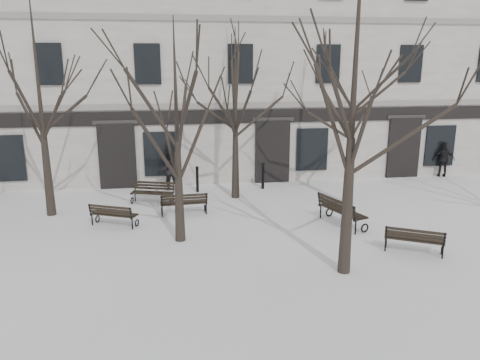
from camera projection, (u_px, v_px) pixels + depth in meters
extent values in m
plane|color=white|center=(215.00, 252.00, 13.89)|extent=(100.00, 100.00, 0.00)
cube|color=silver|center=(189.00, 62.00, 24.98)|extent=(40.00, 10.00, 11.00)
cube|color=gray|center=(196.00, 106.00, 20.63)|extent=(40.00, 0.12, 0.25)
cube|color=gray|center=(194.00, 18.00, 19.72)|extent=(40.00, 0.12, 0.25)
cube|color=black|center=(196.00, 117.00, 20.75)|extent=(40.00, 0.10, 0.60)
cube|color=black|center=(7.00, 158.00, 19.92)|extent=(1.50, 0.14, 2.00)
cube|color=black|center=(117.00, 156.00, 20.61)|extent=(1.60, 0.22, 2.90)
cube|color=#2D2B28|center=(115.00, 122.00, 20.20)|extent=(1.90, 0.08, 0.18)
cube|color=black|center=(161.00, 154.00, 20.89)|extent=(1.50, 0.14, 2.00)
cube|color=black|center=(272.00, 152.00, 21.66)|extent=(1.60, 0.22, 2.90)
cube|color=#2D2B28|center=(273.00, 119.00, 21.25)|extent=(1.90, 0.08, 0.18)
cube|color=black|center=(312.00, 149.00, 21.94)|extent=(1.50, 0.14, 2.00)
cube|color=black|center=(403.00, 148.00, 22.63)|extent=(1.60, 0.22, 2.90)
cube|color=#2D2B28|center=(407.00, 117.00, 22.22)|extent=(1.90, 0.08, 0.18)
cube|color=black|center=(440.00, 146.00, 22.91)|extent=(1.50, 0.14, 2.00)
cube|color=black|center=(49.00, 64.00, 19.27)|extent=(1.10, 0.14, 1.70)
cube|color=black|center=(148.00, 64.00, 19.87)|extent=(1.10, 0.14, 1.70)
cube|color=black|center=(240.00, 64.00, 20.47)|extent=(1.10, 0.14, 1.70)
cube|color=black|center=(328.00, 64.00, 21.07)|extent=(1.10, 0.14, 1.70)
cube|color=black|center=(411.00, 64.00, 21.67)|extent=(1.10, 0.14, 1.70)
cone|color=black|center=(179.00, 197.00, 14.48)|extent=(0.34, 0.34, 2.84)
cone|color=black|center=(347.00, 207.00, 12.15)|extent=(0.34, 0.34, 3.64)
cone|color=black|center=(47.00, 169.00, 16.87)|extent=(0.34, 0.34, 3.44)
cone|color=black|center=(235.00, 164.00, 19.16)|extent=(0.34, 0.34, 2.86)
cone|color=black|center=(349.00, 161.00, 18.24)|extent=(0.34, 0.34, 3.49)
torus|color=black|center=(137.00, 223.00, 16.05)|extent=(0.15, 0.26, 0.26)
cylinder|color=black|center=(132.00, 224.00, 15.73)|extent=(0.05, 0.05, 0.41)
cube|color=black|center=(134.00, 217.00, 15.83)|extent=(0.25, 0.47, 0.05)
torus|color=black|center=(98.00, 219.00, 16.44)|extent=(0.15, 0.26, 0.26)
cylinder|color=black|center=(92.00, 220.00, 16.12)|extent=(0.05, 0.05, 0.41)
cube|color=black|center=(94.00, 213.00, 16.22)|extent=(0.25, 0.47, 0.05)
cube|color=black|center=(117.00, 212.00, 16.21)|extent=(1.51, 0.74, 0.03)
cube|color=black|center=(115.00, 213.00, 16.09)|extent=(1.51, 0.74, 0.03)
cube|color=black|center=(113.00, 215.00, 15.97)|extent=(1.51, 0.74, 0.03)
cube|color=black|center=(111.00, 216.00, 15.85)|extent=(1.51, 0.74, 0.03)
cube|color=black|center=(110.00, 213.00, 15.79)|extent=(1.49, 0.70, 0.08)
cube|color=black|center=(110.00, 210.00, 15.75)|extent=(1.49, 0.70, 0.08)
cube|color=black|center=(109.00, 207.00, 15.70)|extent=(1.49, 0.70, 0.08)
cylinder|color=black|center=(131.00, 214.00, 15.57)|extent=(0.09, 0.13, 0.45)
cylinder|color=black|center=(90.00, 210.00, 15.96)|extent=(0.09, 0.13, 0.45)
torus|color=black|center=(442.00, 250.00, 13.71)|extent=(0.17, 0.26, 0.27)
cylinder|color=black|center=(443.00, 252.00, 13.39)|extent=(0.05, 0.05, 0.42)
cube|color=black|center=(443.00, 243.00, 13.49)|extent=(0.29, 0.47, 0.05)
torus|color=black|center=(386.00, 243.00, 14.24)|extent=(0.17, 0.26, 0.27)
cylinder|color=black|center=(385.00, 245.00, 13.92)|extent=(0.05, 0.05, 0.42)
cube|color=black|center=(386.00, 236.00, 14.02)|extent=(0.29, 0.47, 0.05)
cube|color=black|center=(414.00, 237.00, 13.93)|extent=(1.50, 0.89, 0.03)
cube|color=black|center=(414.00, 238.00, 13.82)|extent=(1.50, 0.89, 0.03)
cube|color=black|center=(414.00, 240.00, 13.70)|extent=(1.50, 0.89, 0.03)
cube|color=black|center=(414.00, 241.00, 13.58)|extent=(1.50, 0.89, 0.03)
cube|color=black|center=(415.00, 238.00, 13.52)|extent=(1.47, 0.85, 0.08)
cube|color=black|center=(415.00, 234.00, 13.47)|extent=(1.47, 0.85, 0.08)
cube|color=black|center=(415.00, 231.00, 13.43)|extent=(1.47, 0.85, 0.08)
cylinder|color=black|center=(444.00, 240.00, 13.22)|extent=(0.10, 0.13, 0.46)
cylinder|color=black|center=(386.00, 233.00, 13.75)|extent=(0.10, 0.13, 0.46)
torus|color=black|center=(132.00, 201.00, 18.61)|extent=(0.13, 0.27, 0.27)
cylinder|color=black|center=(135.00, 196.00, 18.91)|extent=(0.05, 0.05, 0.42)
cube|color=black|center=(133.00, 192.00, 18.70)|extent=(0.20, 0.51, 0.05)
torus|color=black|center=(171.00, 202.00, 18.37)|extent=(0.13, 0.27, 0.27)
cylinder|color=black|center=(173.00, 198.00, 18.68)|extent=(0.05, 0.05, 0.42)
cube|color=black|center=(172.00, 194.00, 18.46)|extent=(0.20, 0.51, 0.05)
cube|color=black|center=(151.00, 194.00, 18.38)|extent=(1.64, 0.59, 0.03)
cube|color=black|center=(152.00, 193.00, 18.50)|extent=(1.64, 0.59, 0.03)
cube|color=black|center=(153.00, 192.00, 18.63)|extent=(1.64, 0.59, 0.03)
cube|color=black|center=(154.00, 191.00, 18.75)|extent=(1.64, 0.59, 0.03)
cube|color=black|center=(154.00, 188.00, 18.76)|extent=(1.62, 0.54, 0.08)
cube|color=black|center=(154.00, 185.00, 18.75)|extent=(1.62, 0.54, 0.08)
cube|color=black|center=(154.00, 183.00, 18.74)|extent=(1.62, 0.54, 0.08)
cylinder|color=black|center=(135.00, 186.00, 18.88)|extent=(0.08, 0.14, 0.47)
cylinder|color=black|center=(173.00, 188.00, 18.65)|extent=(0.08, 0.14, 0.47)
torus|color=black|center=(205.00, 208.00, 17.65)|extent=(0.06, 0.28, 0.28)
cylinder|color=black|center=(206.00, 209.00, 17.30)|extent=(0.05, 0.05, 0.43)
cube|color=black|center=(206.00, 202.00, 17.41)|extent=(0.08, 0.52, 0.05)
torus|color=black|center=(162.00, 211.00, 17.31)|extent=(0.06, 0.28, 0.28)
cylinder|color=black|center=(162.00, 212.00, 16.97)|extent=(0.05, 0.05, 0.43)
cube|color=black|center=(162.00, 205.00, 17.08)|extent=(0.08, 0.52, 0.05)
cube|color=black|center=(183.00, 201.00, 17.44)|extent=(1.71, 0.19, 0.03)
cube|color=black|center=(184.00, 202.00, 17.31)|extent=(1.71, 0.19, 0.03)
cube|color=black|center=(184.00, 203.00, 17.19)|extent=(1.71, 0.19, 0.03)
cube|color=black|center=(184.00, 204.00, 17.06)|extent=(1.71, 0.19, 0.03)
cube|color=black|center=(184.00, 201.00, 16.99)|extent=(1.71, 0.14, 0.09)
cube|color=black|center=(184.00, 198.00, 16.95)|extent=(1.71, 0.14, 0.09)
cube|color=black|center=(184.00, 196.00, 16.90)|extent=(1.71, 0.14, 0.09)
cylinder|color=black|center=(206.00, 199.00, 17.13)|extent=(0.05, 0.14, 0.47)
cylinder|color=black|center=(162.00, 202.00, 16.80)|extent=(0.05, 0.14, 0.47)
torus|color=black|center=(365.00, 228.00, 15.46)|extent=(0.32, 0.15, 0.32)
cylinder|color=black|center=(356.00, 227.00, 15.26)|extent=(0.06, 0.06, 0.50)
cube|color=black|center=(361.00, 219.00, 15.29)|extent=(0.59, 0.25, 0.06)
torus|color=black|center=(329.00, 212.00, 17.08)|extent=(0.32, 0.15, 0.32)
cylinder|color=black|center=(321.00, 211.00, 16.88)|extent=(0.06, 0.06, 0.50)
cube|color=black|center=(325.00, 204.00, 16.90)|extent=(0.59, 0.25, 0.06)
cube|color=black|center=(348.00, 210.00, 16.20)|extent=(0.73, 1.91, 0.04)
cube|color=black|center=(344.00, 210.00, 16.13)|extent=(0.73, 1.91, 0.04)
cube|color=black|center=(341.00, 211.00, 16.06)|extent=(0.73, 1.91, 0.04)
cube|color=black|center=(337.00, 212.00, 15.99)|extent=(0.73, 1.91, 0.04)
cube|color=black|center=(336.00, 208.00, 15.94)|extent=(0.67, 1.90, 0.10)
cube|color=black|center=(336.00, 204.00, 15.89)|extent=(0.67, 1.90, 0.10)
cube|color=black|center=(336.00, 200.00, 15.85)|extent=(0.67, 1.90, 0.10)
cylinder|color=black|center=(354.00, 214.00, 15.11)|extent=(0.16, 0.09, 0.55)
cylinder|color=black|center=(319.00, 199.00, 16.72)|extent=(0.16, 0.09, 0.55)
cylinder|color=black|center=(197.00, 180.00, 20.21)|extent=(0.13, 0.13, 1.05)
sphere|color=black|center=(197.00, 168.00, 20.07)|extent=(0.15, 0.15, 0.15)
cylinder|color=black|center=(263.00, 177.00, 20.72)|extent=(0.13, 0.13, 1.08)
sphere|color=black|center=(263.00, 164.00, 20.58)|extent=(0.15, 0.15, 0.15)
imported|color=black|center=(169.00, 189.00, 20.74)|extent=(1.02, 0.88, 1.83)
imported|color=black|center=(442.00, 177.00, 23.04)|extent=(1.09, 0.75, 1.71)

